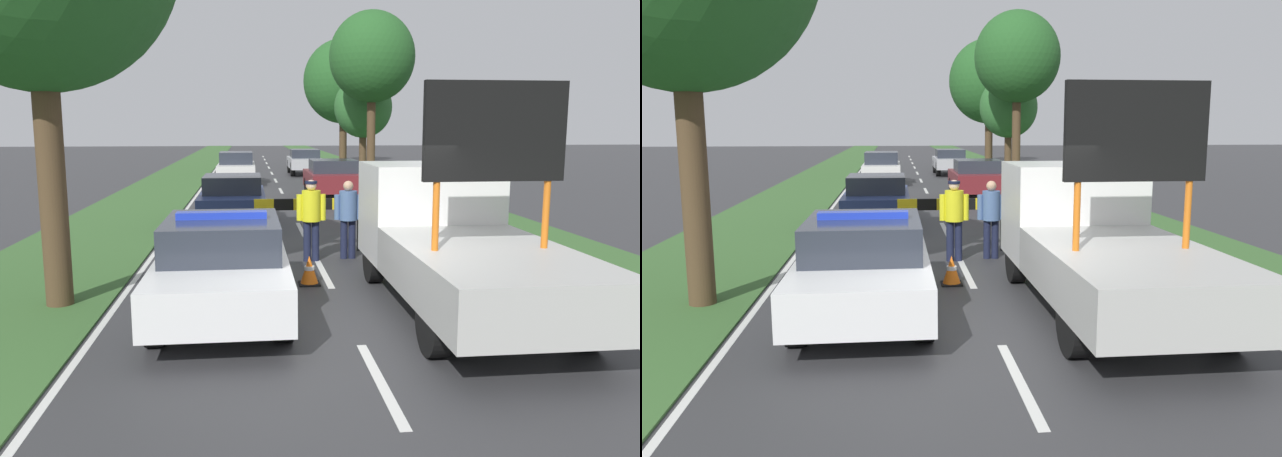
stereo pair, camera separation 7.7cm
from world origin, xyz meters
The scene contains 19 objects.
ground_plane centered at (0.00, 0.00, 0.00)m, with size 160.00×160.00×0.00m, color #333335.
lane_markings centered at (0.00, 19.00, 0.00)m, with size 6.99×64.12×0.01m.
grass_verge_left centered at (-5.19, 20.00, 0.01)m, with size 3.28×120.00×0.03m.
grass_verge_right centered at (5.19, 20.00, 0.01)m, with size 3.28×120.00×0.03m.
police_car centered at (-1.77, 1.15, 0.73)m, with size 1.85×4.70×1.52m.
work_truck centered at (1.77, 1.25, 1.04)m, with size 2.19×5.72×3.31m.
road_barrier centered at (0.01, 5.49, 0.97)m, with size 2.55×0.08×1.18m.
police_officer centered at (-0.12, 4.52, 0.99)m, with size 0.60×0.38×1.67m.
pedestrian_civilian centered at (0.66, 4.69, 0.96)m, with size 0.58×0.37×1.63m.
traffic_cone_near_police centered at (1.22, 4.37, 0.27)m, with size 0.40×0.40×0.55m.
traffic_cone_centre_front centered at (-0.35, 2.60, 0.25)m, with size 0.37×0.37×0.51m.
queued_car_hatch_blue centered at (-1.82, 9.53, 0.74)m, with size 1.77×4.01×1.39m.
queued_car_wagon_maroon centered at (1.86, 15.80, 0.77)m, with size 1.95×4.06×1.47m.
queued_car_van_white centered at (-1.93, 22.06, 0.78)m, with size 1.73×4.41×1.53m.
queued_car_sedan_silver centered at (1.83, 27.63, 0.77)m, with size 1.78×4.26×1.43m.
roadside_tree_near_left centered at (4.34, 20.90, 5.82)m, with size 3.93×3.93×7.92m.
roadside_tree_mid_left centered at (5.86, 38.93, 4.97)m, with size 3.93×3.93×7.06m.
roadside_tree_mid_right centered at (4.53, 24.03, 3.67)m, with size 2.97×2.97×5.26m.
roadside_tree_far_left centered at (4.69, 31.96, 5.51)m, with size 5.01×5.01×8.16m.
Camera 2 is at (-1.31, -7.97, 2.74)m, focal length 35.00 mm.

